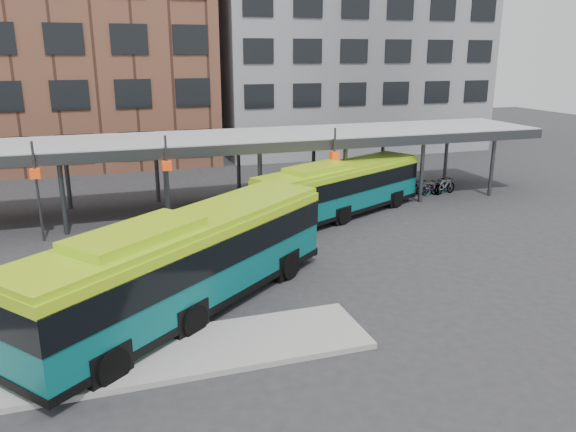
{
  "coord_description": "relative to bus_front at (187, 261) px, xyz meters",
  "views": [
    {
      "loc": [
        -5.88,
        -18.16,
        8.68
      ],
      "look_at": [
        1.52,
        4.23,
        1.8
      ],
      "focal_mm": 35.0,
      "sensor_mm": 36.0,
      "label": 1
    }
  ],
  "objects": [
    {
      "name": "ground",
      "position": [
        3.55,
        0.13,
        -1.87
      ],
      "size": [
        120.0,
        120.0,
        0.0
      ],
      "primitive_type": "plane",
      "color": "#28282B",
      "rests_on": "ground"
    },
    {
      "name": "boarding_island",
      "position": [
        -1.95,
        -2.87,
        -1.78
      ],
      "size": [
        14.0,
        3.0,
        0.18
      ],
      "primitive_type": "cube",
      "color": "gray",
      "rests_on": "ground"
    },
    {
      "name": "canopy",
      "position": [
        3.49,
        13.0,
        2.04
      ],
      "size": [
        40.0,
        6.53,
        4.8
      ],
      "color": "#999B9E",
      "rests_on": "ground"
    },
    {
      "name": "building_brick",
      "position": [
        -6.45,
        32.13,
        9.13
      ],
      "size": [
        26.0,
        14.0,
        22.0
      ],
      "primitive_type": "cube",
      "color": "brown",
      "rests_on": "ground"
    },
    {
      "name": "building_grey",
      "position": [
        19.55,
        32.13,
        8.13
      ],
      "size": [
        24.0,
        14.0,
        20.0
      ],
      "primitive_type": "cube",
      "color": "slate",
      "rests_on": "ground"
    },
    {
      "name": "bus_front",
      "position": [
        0.0,
        0.0,
        0.0
      ],
      "size": [
        11.86,
        10.35,
        3.59
      ],
      "rotation": [
        0.0,
        0.0,
        0.68
      ],
      "color": "#085759",
      "rests_on": "ground"
    },
    {
      "name": "bus_rear",
      "position": [
        9.71,
        9.33,
        -0.26
      ],
      "size": [
        11.11,
        7.14,
        3.09
      ],
      "rotation": [
        0.0,
        0.0,
        0.46
      ],
      "color": "#085759",
      "rests_on": "ground"
    },
    {
      "name": "pedestrian",
      "position": [
        -3.67,
        -3.22,
        -0.81
      ],
      "size": [
        0.58,
        0.72,
        1.73
      ],
      "rotation": [
        0.0,
        0.0,
        1.28
      ],
      "color": "black",
      "rests_on": "boarding_island"
    },
    {
      "name": "bike_rack",
      "position": [
        16.53,
        12.14,
        -1.39
      ],
      "size": [
        5.32,
        1.51,
        1.07
      ],
      "color": "slate",
      "rests_on": "ground"
    }
  ]
}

